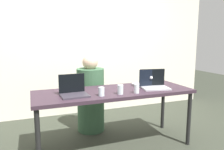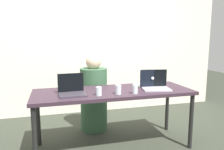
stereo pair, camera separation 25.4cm
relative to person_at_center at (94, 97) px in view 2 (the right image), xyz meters
name	(u,v)px [view 2 (the right image)]	position (x,y,z in m)	size (l,w,h in m)	color
ground_plane	(113,146)	(0.14, -0.60, -0.50)	(12.00, 12.00, 0.00)	#33372C
back_wall	(92,40)	(0.14, 0.89, 0.84)	(5.01, 0.10, 2.68)	silver
desk	(113,95)	(0.14, -0.60, 0.17)	(1.93, 0.69, 0.73)	#352430
person_at_center	(94,97)	(0.00, 0.00, 0.00)	(0.41, 0.41, 1.14)	#385E3F
laptop_front_left	(72,90)	(-0.37, -0.67, 0.28)	(0.31, 0.28, 0.23)	#39333E
laptop_front_right	(155,85)	(0.66, -0.67, 0.28)	(0.37, 0.30, 0.24)	#B3B2B9
laptop_back_right	(149,83)	(0.66, -0.51, 0.28)	(0.33, 0.27, 0.23)	silver
water_glass_right	(135,90)	(0.33, -0.82, 0.27)	(0.06, 0.06, 0.11)	white
water_glass_left	(99,92)	(-0.09, -0.80, 0.27)	(0.07, 0.07, 0.10)	silver
water_glass_center	(118,90)	(0.14, -0.80, 0.27)	(0.07, 0.07, 0.11)	silver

